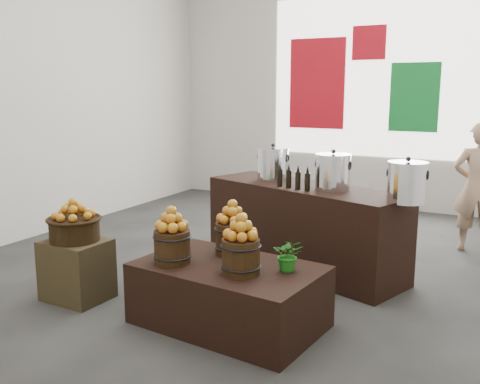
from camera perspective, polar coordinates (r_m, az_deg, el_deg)
The scene contains 24 objects.
ground at distance 5.57m, azimuth 1.60°, elevation -8.15°, with size 7.00×7.00×0.00m, color #3C3C39.
back_wall at distance 8.55m, azimuth 12.18°, elevation 11.90°, with size 6.00×0.04×4.00m, color beige.
back_opening at distance 8.46m, azimuth 14.14°, elevation 11.83°, with size 3.20×0.02×2.40m, color white.
deco_red_left at distance 8.70m, azimuth 8.22°, elevation 11.35°, with size 0.90×0.04×1.40m, color #AC0D19.
deco_green_right at distance 8.33m, azimuth 18.10°, elevation 9.58°, with size 0.70×0.04×1.00m, color #12732A.
deco_red_upper at distance 8.50m, azimuth 13.61°, elevation 15.23°, with size 0.50×0.04×0.50m, color #AC0D19.
crate at distance 4.93m, azimuth -17.00°, elevation -7.93°, with size 0.53×0.43×0.53m, color #463A21.
wicker_basket at distance 4.83m, azimuth -17.24°, elevation -3.86°, with size 0.42×0.42×0.19m, color black.
apples_in_basket at distance 4.79m, azimuth -17.37°, elevation -1.72°, with size 0.33×0.33×0.18m, color #AE0512, non-canonical shape.
display_table at distance 4.24m, azimuth -1.20°, elevation -10.90°, with size 1.40×0.86×0.49m, color black.
apple_bucket_front_left at distance 4.20m, azimuth -7.25°, elevation -5.80°, with size 0.28×0.28×0.26m, color #341F0E.
apples_in_bucket_front_left at distance 4.14m, azimuth -7.32°, elevation -2.83°, with size 0.21×0.21×0.19m, color #AE0512, non-canonical shape.
apple_bucket_front_right at distance 3.93m, azimuth 0.09°, elevation -6.90°, with size 0.28×0.28×0.26m, color #341F0E.
apples_in_bucket_front_right at distance 3.87m, azimuth 0.09°, elevation -3.74°, with size 0.21×0.21×0.19m, color #AE0512, non-canonical shape.
apple_bucket_rear at distance 4.40m, azimuth -0.80°, elevation -4.96°, with size 0.28×0.28×0.26m, color #341F0E.
apples_in_bucket_rear at distance 4.34m, azimuth -0.80°, elevation -2.12°, with size 0.21×0.21×0.19m, color #AE0512, non-canonical shape.
herb_garnish_right at distance 4.01m, azimuth 5.21°, elevation -6.67°, with size 0.22×0.19×0.25m, color #196B16.
herb_garnish_left at distance 4.59m, azimuth -6.13°, elevation -4.49°, with size 0.13×0.10×0.24m, color #196B16.
counter at distance 5.48m, azimuth 6.81°, elevation -3.78°, with size 2.12×0.68×0.87m, color black.
stock_pot_left at distance 5.64m, azimuth 3.54°, elevation 2.89°, with size 0.33×0.33×0.33m, color silver.
stock_pot_center at distance 5.16m, azimuth 9.87°, elevation 1.99°, with size 0.33×0.33×0.33m, color silver.
stock_pot_right at distance 4.75m, azimuth 17.38°, elevation 0.89°, with size 0.33×0.33×0.33m, color silver.
oil_cruets at distance 5.21m, azimuth 5.47°, elevation 1.70°, with size 0.31×0.06×0.24m, color black, non-canonical shape.
shopper at distance 6.53m, azimuth 24.01°, elevation 0.45°, with size 0.54×0.35×1.48m, color #A27F63.
Camera 1 is at (2.28, -4.74, 1.82)m, focal length 40.00 mm.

